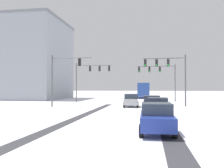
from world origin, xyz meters
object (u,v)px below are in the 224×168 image
object	(u,v)px
car_grey_second	(152,103)
car_black_third	(158,107)
traffic_signal_near_left	(63,72)
bus_oncoming	(143,89)
office_building_far_left_block	(7,60)
traffic_signal_far_left	(90,73)
traffic_signal_near_right	(168,69)
car_blue_fourth	(157,118)
car_silver_lead	(131,100)
traffic_signal_far_right	(160,74)

from	to	relation	value
car_grey_second	car_black_third	size ratio (longest dim) A/B	1.00
traffic_signal_near_left	bus_oncoming	world-z (taller)	traffic_signal_near_left
car_grey_second	car_black_third	world-z (taller)	same
bus_oncoming	office_building_far_left_block	distance (m)	30.53
traffic_signal_far_left	car_black_third	world-z (taller)	traffic_signal_far_left
traffic_signal_near_right	car_blue_fourth	world-z (taller)	traffic_signal_near_right
traffic_signal_near_right	car_blue_fourth	size ratio (longest dim) A/B	1.57
traffic_signal_near_left	car_silver_lead	distance (m)	9.29
traffic_signal_far_left	car_black_third	xyz separation A→B (m)	(10.43, -18.71, -3.97)
traffic_signal_far_right	traffic_signal_near_right	bearing A→B (deg)	-87.27
traffic_signal_far_left	bus_oncoming	xyz separation A→B (m)	(8.28, 16.58, -2.79)
car_black_third	office_building_far_left_block	xyz separation A→B (m)	(-30.83, 26.82, 7.38)
traffic_signal_far_left	car_grey_second	bearing A→B (deg)	-54.63
traffic_signal_far_right	bus_oncoming	world-z (taller)	traffic_signal_far_right
car_silver_lead	car_black_third	bearing A→B (deg)	-73.77
traffic_signal_far_right	car_black_third	bearing A→B (deg)	-92.84
car_silver_lead	bus_oncoming	bearing A→B (deg)	88.21
car_silver_lead	car_grey_second	bearing A→B (deg)	-65.37
traffic_signal_far_left	car_black_third	bearing A→B (deg)	-60.85
car_grey_second	office_building_far_left_block	xyz separation A→B (m)	(-30.40, 22.21, 7.38)
car_silver_lead	car_blue_fourth	distance (m)	16.97
traffic_signal_near_left	bus_oncoming	bearing A→B (deg)	70.94
car_grey_second	bus_oncoming	xyz separation A→B (m)	(-1.73, 30.68, 1.18)
bus_oncoming	office_building_far_left_block	xyz separation A→B (m)	(-28.67, -8.47, 6.21)
car_grey_second	office_building_far_left_block	size ratio (longest dim) A/B	0.16
traffic_signal_near_right	office_building_far_left_block	world-z (taller)	office_building_far_left_block
car_silver_lead	car_black_third	xyz separation A→B (m)	(2.94, -10.10, 0.00)
car_silver_lead	bus_oncoming	world-z (taller)	bus_oncoming
car_silver_lead	office_building_far_left_block	distance (m)	33.34
traffic_signal_far_left	car_grey_second	size ratio (longest dim) A/B	1.58
car_black_third	car_blue_fourth	distance (m)	6.66
car_grey_second	bus_oncoming	distance (m)	30.76
bus_oncoming	traffic_signal_near_right	bearing A→B (deg)	-81.19
traffic_signal_near_left	bus_oncoming	distance (m)	28.37
traffic_signal_far_right	car_silver_lead	size ratio (longest dim) A/B	1.58
car_grey_second	car_black_third	distance (m)	4.63
traffic_signal_far_right	car_silver_lead	xyz separation A→B (m)	(-4.05, -12.24, -3.99)
traffic_signal_far_left	car_black_third	distance (m)	21.79
traffic_signal_far_right	bus_oncoming	bearing A→B (deg)	104.14
car_grey_second	bus_oncoming	bearing A→B (deg)	93.23
bus_oncoming	traffic_signal_near_left	bearing A→B (deg)	-109.06
traffic_signal_near_left	traffic_signal_far_left	world-z (taller)	same
car_grey_second	traffic_signal_near_right	bearing A→B (deg)	70.91
traffic_signal_far_right	car_silver_lead	bearing A→B (deg)	-108.30
traffic_signal_near_left	office_building_far_left_block	bearing A→B (deg)	136.81
traffic_signal_near_right	bus_oncoming	world-z (taller)	traffic_signal_near_right
car_silver_lead	car_blue_fourth	xyz separation A→B (m)	(2.68, -16.75, 0.00)
traffic_signal_far_right	car_grey_second	distance (m)	18.24
traffic_signal_near_left	car_black_third	world-z (taller)	traffic_signal_near_left
traffic_signal_near_left	traffic_signal_far_left	size ratio (longest dim) A/B	1.00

